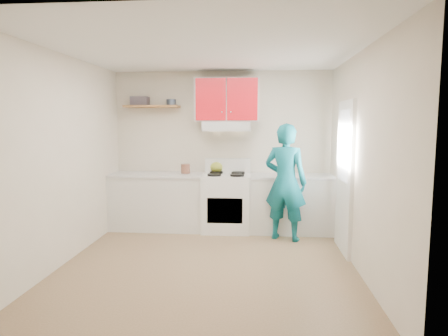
# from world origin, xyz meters

# --- Properties ---
(floor) EXTENTS (3.80, 3.80, 0.00)m
(floor) POSITION_xyz_m (0.00, 0.00, 0.00)
(floor) COLOR brown
(floor) RESTS_ON ground
(ceiling) EXTENTS (3.60, 3.80, 0.04)m
(ceiling) POSITION_xyz_m (0.00, 0.00, 2.60)
(ceiling) COLOR white
(ceiling) RESTS_ON floor
(back_wall) EXTENTS (3.60, 0.04, 2.60)m
(back_wall) POSITION_xyz_m (0.00, 1.90, 1.30)
(back_wall) COLOR beige
(back_wall) RESTS_ON floor
(front_wall) EXTENTS (3.60, 0.04, 2.60)m
(front_wall) POSITION_xyz_m (0.00, -1.90, 1.30)
(front_wall) COLOR beige
(front_wall) RESTS_ON floor
(left_wall) EXTENTS (0.04, 3.80, 2.60)m
(left_wall) POSITION_xyz_m (-1.80, 0.00, 1.30)
(left_wall) COLOR beige
(left_wall) RESTS_ON floor
(right_wall) EXTENTS (0.04, 3.80, 2.60)m
(right_wall) POSITION_xyz_m (1.80, 0.00, 1.30)
(right_wall) COLOR beige
(right_wall) RESTS_ON floor
(door) EXTENTS (0.05, 0.85, 2.05)m
(door) POSITION_xyz_m (1.78, 0.70, 1.02)
(door) COLOR white
(door) RESTS_ON floor
(door_glass) EXTENTS (0.01, 0.55, 0.95)m
(door_glass) POSITION_xyz_m (1.75, 0.70, 1.45)
(door_glass) COLOR white
(door_glass) RESTS_ON door
(counter_left) EXTENTS (1.52, 0.60, 0.90)m
(counter_left) POSITION_xyz_m (-1.04, 1.60, 0.45)
(counter_left) COLOR silver
(counter_left) RESTS_ON floor
(counter_right) EXTENTS (1.32, 0.60, 0.90)m
(counter_right) POSITION_xyz_m (1.14, 1.60, 0.45)
(counter_right) COLOR silver
(counter_right) RESTS_ON floor
(stove) EXTENTS (0.76, 0.65, 0.92)m
(stove) POSITION_xyz_m (0.10, 1.57, 0.46)
(stove) COLOR white
(stove) RESTS_ON floor
(range_hood) EXTENTS (0.76, 0.44, 0.15)m
(range_hood) POSITION_xyz_m (0.10, 1.68, 1.70)
(range_hood) COLOR silver
(range_hood) RESTS_ON back_wall
(upper_cabinets) EXTENTS (1.02, 0.33, 0.70)m
(upper_cabinets) POSITION_xyz_m (0.10, 1.73, 2.12)
(upper_cabinets) COLOR red
(upper_cabinets) RESTS_ON back_wall
(shelf) EXTENTS (0.90, 0.30, 0.04)m
(shelf) POSITION_xyz_m (-1.15, 1.75, 2.02)
(shelf) COLOR brown
(shelf) RESTS_ON back_wall
(books) EXTENTS (0.28, 0.20, 0.15)m
(books) POSITION_xyz_m (-1.36, 1.77, 2.11)
(books) COLOR #433C44
(books) RESTS_ON shelf
(tin) EXTENTS (0.18, 0.18, 0.10)m
(tin) POSITION_xyz_m (-0.83, 1.75, 2.09)
(tin) COLOR #333D4C
(tin) RESTS_ON shelf
(kettle) EXTENTS (0.28, 0.28, 0.18)m
(kettle) POSITION_xyz_m (-0.09, 1.82, 1.01)
(kettle) COLOR olive
(kettle) RESTS_ON stove
(crock) EXTENTS (0.19, 0.19, 0.18)m
(crock) POSITION_xyz_m (-0.58, 1.66, 0.99)
(crock) COLOR brown
(crock) RESTS_ON counter_left
(cutting_board) EXTENTS (0.30, 0.24, 0.02)m
(cutting_board) POSITION_xyz_m (0.88, 1.62, 0.91)
(cutting_board) COLOR olive
(cutting_board) RESTS_ON counter_right
(silicone_mat) EXTENTS (0.32, 0.28, 0.01)m
(silicone_mat) POSITION_xyz_m (1.59, 1.59, 0.90)
(silicone_mat) COLOR red
(silicone_mat) RESTS_ON counter_right
(person) EXTENTS (0.74, 0.61, 1.75)m
(person) POSITION_xyz_m (1.02, 1.16, 0.87)
(person) COLOR #0B5C69
(person) RESTS_ON floor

